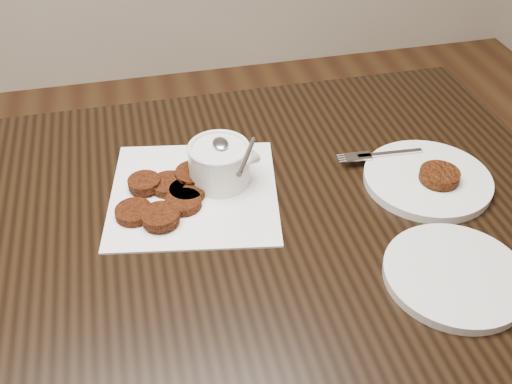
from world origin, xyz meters
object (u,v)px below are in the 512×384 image
(napkin, at_px, (194,192))
(sauce_ramekin, at_px, (218,147))
(plate_with_patty, at_px, (428,175))
(plate_empty, at_px, (455,275))

(napkin, bearing_deg, sauce_ramekin, 22.33)
(napkin, distance_m, sauce_ramekin, 0.09)
(sauce_ramekin, distance_m, plate_with_patty, 0.36)
(napkin, distance_m, plate_with_patty, 0.40)
(napkin, relative_size, plate_empty, 1.36)
(plate_with_patty, relative_size, plate_empty, 1.07)
(napkin, height_order, sauce_ramekin, sauce_ramekin)
(napkin, bearing_deg, plate_empty, -39.80)
(napkin, relative_size, plate_with_patty, 1.28)
(plate_empty, bearing_deg, napkin, 140.20)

